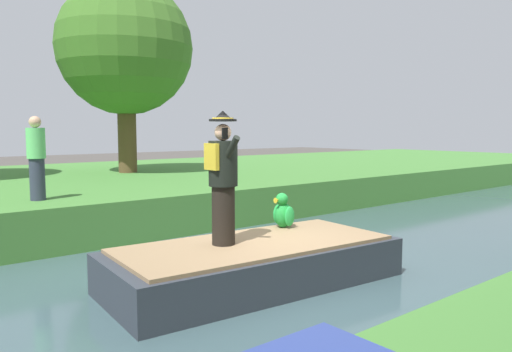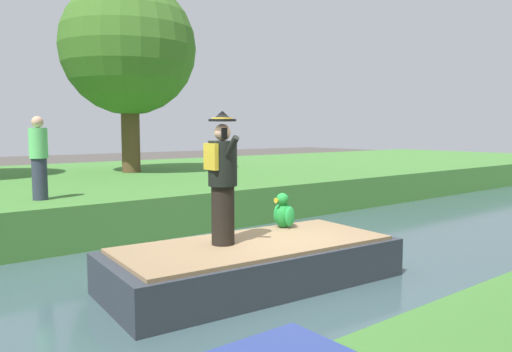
% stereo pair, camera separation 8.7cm
% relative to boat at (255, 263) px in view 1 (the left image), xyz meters
% --- Properties ---
extents(ground_plane, '(80.00, 80.00, 0.00)m').
position_rel_boat_xyz_m(ground_plane, '(0.00, 0.27, -0.40)').
color(ground_plane, '#4C4742').
extents(canal_water, '(6.63, 48.00, 0.10)m').
position_rel_boat_xyz_m(canal_water, '(0.00, 0.27, -0.35)').
color(canal_water, '#3D565B').
rests_on(canal_water, ground).
extents(grass_bank_near, '(11.32, 48.00, 0.96)m').
position_rel_boat_xyz_m(grass_bank_near, '(-8.97, 0.27, 0.08)').
color(grass_bank_near, '#478438').
rests_on(grass_bank_near, ground).
extents(boat, '(2.12, 4.33, 0.61)m').
position_rel_boat_xyz_m(boat, '(0.00, 0.00, 0.00)').
color(boat, '#333842').
rests_on(boat, canal_water).
extents(person_pirate, '(0.61, 0.42, 1.85)m').
position_rel_boat_xyz_m(person_pirate, '(-0.16, -0.43, 1.23)').
color(person_pirate, black).
rests_on(person_pirate, boat).
extents(parrot_plush, '(0.36, 0.35, 0.57)m').
position_rel_boat_xyz_m(parrot_plush, '(-0.52, 1.02, 0.55)').
color(parrot_plush, green).
rests_on(parrot_plush, boat).
extents(tree_slender, '(4.13, 4.13, 5.92)m').
position_rel_boat_xyz_m(tree_slender, '(-9.14, 2.27, 4.38)').
color(tree_slender, brown).
rests_on(tree_slender, grass_bank_near).
extents(person_bystander, '(0.34, 0.34, 1.60)m').
position_rel_boat_xyz_m(person_bystander, '(-4.52, -1.68, 1.37)').
color(person_bystander, '#33384C').
rests_on(person_bystander, grass_bank_near).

